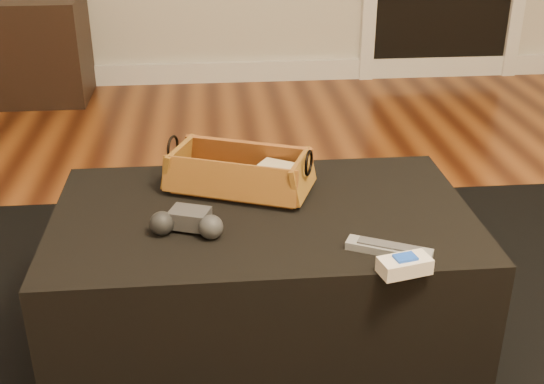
{
  "coord_description": "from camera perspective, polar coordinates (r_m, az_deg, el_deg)",
  "views": [
    {
      "loc": [
        -0.1,
        -1.27,
        1.18
      ],
      "look_at": [
        0.03,
        0.15,
        0.49
      ],
      "focal_mm": 45.0,
      "sensor_mm": 36.0,
      "label": 1
    }
  ],
  "objects": [
    {
      "name": "baseboard",
      "position": [
        4.16,
        -3.87,
        9.97
      ],
      "size": [
        5.0,
        0.04,
        0.12
      ],
      "primitive_type": "cube",
      "color": "white",
      "rests_on": "floor"
    },
    {
      "name": "area_rug",
      "position": [
        1.83,
        -0.55,
        -14.33
      ],
      "size": [
        2.6,
        2.0,
        0.01
      ],
      "primitive_type": "cube",
      "color": "black",
      "rests_on": "floor"
    },
    {
      "name": "ottoman",
      "position": [
        1.74,
        -0.73,
        -7.8
      ],
      "size": [
        1.0,
        0.6,
        0.42
      ],
      "primitive_type": "cube",
      "color": "black",
      "rests_on": "area_rug"
    },
    {
      "name": "tv_remote",
      "position": [
        1.73,
        -3.45,
        0.81
      ],
      "size": [
        0.19,
        0.09,
        0.02
      ],
      "primitive_type": "cube",
      "rotation": [
        0.0,
        0.0,
        -0.27
      ],
      "color": "black",
      "rests_on": "wicker_basket"
    },
    {
      "name": "cloth_bundle",
      "position": [
        1.72,
        0.54,
        1.43
      ],
      "size": [
        0.12,
        0.11,
        0.05
      ],
      "primitive_type": "cube",
      "rotation": [
        0.0,
        0.0,
        -0.55
      ],
      "color": "#C3AE87",
      "rests_on": "wicker_basket"
    },
    {
      "name": "wicker_basket",
      "position": [
        1.73,
        -2.75,
        1.52
      ],
      "size": [
        0.4,
        0.3,
        0.13
      ],
      "color": "#945D21",
      "rests_on": "ottoman"
    },
    {
      "name": "game_controller",
      "position": [
        1.53,
        -7.06,
        -2.53
      ],
      "size": [
        0.18,
        0.12,
        0.06
      ],
      "color": "#333336",
      "rests_on": "ottoman"
    },
    {
      "name": "silver_remote",
      "position": [
        1.48,
        9.76,
        -4.72
      ],
      "size": [
        0.18,
        0.12,
        0.02
      ],
      "color": "gray",
      "rests_on": "ottoman"
    },
    {
      "name": "cream_gadget",
      "position": [
        1.41,
        11.03,
        -6.03
      ],
      "size": [
        0.11,
        0.08,
        0.04
      ],
      "color": "white",
      "rests_on": "ottoman"
    }
  ]
}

